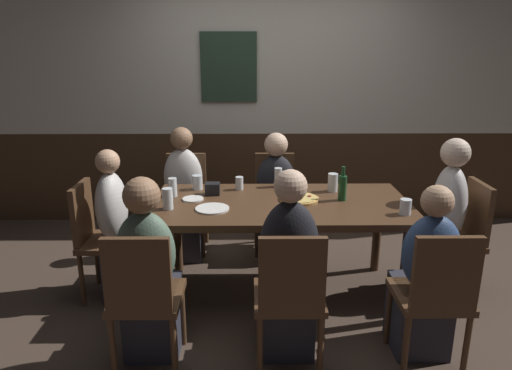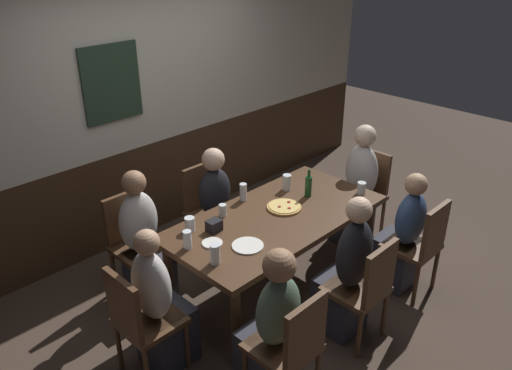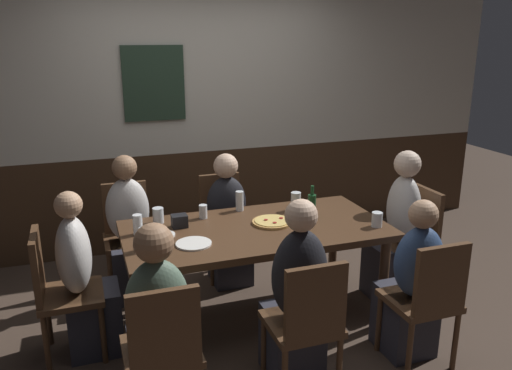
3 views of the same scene
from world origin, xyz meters
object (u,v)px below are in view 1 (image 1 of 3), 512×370
at_px(person_left_near, 150,282).
at_px(pint_glass_stout, 168,200).
at_px(condiment_caddy, 213,189).
at_px(beer_glass_half, 405,208).
at_px(chair_head_west, 99,234).
at_px(person_left_far, 184,203).
at_px(person_mid_far, 276,205).
at_px(chair_left_far, 186,197).
at_px(pint_glass_pale, 239,184).
at_px(plate_white_small, 193,199).
at_px(chair_right_near, 435,293).
at_px(tumbler_water, 278,178).
at_px(highball_clear, 173,188).
at_px(dining_table, 281,212).
at_px(tumbler_short, 198,183).
at_px(person_head_east, 440,230).
at_px(person_mid_near, 288,279).
at_px(person_right_near, 424,285).
at_px(chair_mid_near, 290,293).
at_px(pizza, 299,199).
at_px(beer_glass_tall, 333,183).
at_px(plate_white_large, 212,209).
at_px(beer_bottle_green, 342,187).
at_px(chair_left_near, 144,294).
at_px(chair_head_east, 461,232).
at_px(chair_mid_far, 275,196).
at_px(person_head_west, 121,237).

distance_m(person_left_near, pint_glass_stout, 0.65).
bearing_deg(condiment_caddy, beer_glass_half, -18.80).
xyz_separation_m(chair_head_west, beer_glass_half, (2.16, -0.27, 0.29)).
xyz_separation_m(beer_glass_half, pint_glass_stout, (-1.61, 0.12, 0.02)).
distance_m(person_left_far, person_mid_far, 0.82).
height_order(chair_left_far, pint_glass_pale, chair_left_far).
bearing_deg(pint_glass_stout, plate_white_small, 53.81).
bearing_deg(pint_glass_pale, chair_right_near, -46.50).
distance_m(tumbler_water, condiment_caddy, 0.55).
bearing_deg(highball_clear, tumbler_water, 16.92).
bearing_deg(dining_table, condiment_caddy, 160.06).
bearing_deg(tumbler_short, person_head_east, -9.96).
relative_size(person_mid_near, person_left_near, 1.04).
bearing_deg(person_left_far, person_right_near, -41.26).
distance_m(chair_mid_near, tumbler_short, 1.39).
distance_m(person_mid_far, beer_glass_half, 1.32).
xyz_separation_m(person_left_near, pizza, (0.96, 0.76, 0.26)).
height_order(chair_head_west, beer_glass_tall, beer_glass_tall).
relative_size(pizza, pint_glass_pale, 2.80).
bearing_deg(plate_white_large, person_right_near, -23.15).
height_order(beer_glass_tall, tumbler_short, beer_glass_tall).
relative_size(chair_head_west, pint_glass_stout, 5.88).
bearing_deg(chair_right_near, person_head_east, 67.36).
relative_size(chair_left_far, pizza, 3.04).
bearing_deg(chair_right_near, beer_bottle_green, 111.94).
bearing_deg(person_right_near, chair_left_near, -174.25).
height_order(person_head_east, person_right_near, person_head_east).
distance_m(chair_head_east, tumbler_short, 2.03).
xyz_separation_m(chair_left_near, pint_glass_stout, (0.03, 0.73, 0.31)).
xyz_separation_m(chair_left_near, highball_clear, (0.01, 1.02, 0.31)).
bearing_deg(person_head_east, chair_head_east, 0.00).
relative_size(chair_head_east, person_head_east, 0.73).
distance_m(person_left_far, tumbler_short, 0.53).
bearing_deg(person_head_east, beer_bottle_green, 177.25).
distance_m(chair_left_far, chair_left_near, 1.76).
height_order(chair_head_west, pint_glass_pale, chair_head_west).
bearing_deg(person_right_near, person_left_far, 138.74).
relative_size(chair_mid_far, chair_head_west, 1.00).
xyz_separation_m(person_right_near, beer_glass_half, (-0.00, 0.45, 0.33)).
xyz_separation_m(tumbler_short, plate_white_large, (0.15, -0.48, -0.05)).
bearing_deg(chair_mid_near, beer_glass_half, 36.88).
bearing_deg(pizza, person_head_west, -178.39).
distance_m(chair_mid_far, plate_white_small, 1.08).
relative_size(person_left_near, beer_bottle_green, 4.50).
xyz_separation_m(beer_glass_half, plate_white_small, (-1.46, 0.32, -0.04)).
relative_size(chair_mid_far, person_mid_far, 0.79).
height_order(chair_left_near, plate_white_large, chair_left_near).
height_order(tumbler_water, beer_bottle_green, beer_bottle_green).
bearing_deg(person_mid_near, beer_glass_half, 28.95).
bearing_deg(person_mid_near, highball_clear, 133.10).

